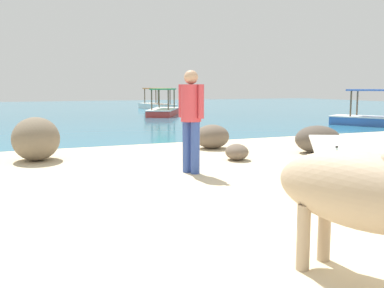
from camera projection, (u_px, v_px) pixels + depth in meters
sand_beach at (336, 240)px, 4.03m from camera, size 18.00×14.00×0.04m
water_surface at (56, 112)px, 24.07m from camera, size 60.00×36.00×0.03m
cow at (370, 193)px, 3.03m from camera, size 0.90×1.74×0.98m
low_bench_table at (333, 175)px, 5.22m from camera, size 0.86×0.66×0.39m
bottle at (336, 161)px, 5.08m from camera, size 0.07×0.07×0.30m
deck_chair_far at (328, 156)px, 6.27m from camera, size 0.82×0.92×0.68m
person_standing at (191, 113)px, 6.93m from camera, size 0.32×0.47×1.62m
shore_rock_large at (212, 136)px, 9.81m from camera, size 0.78×0.74×0.53m
shore_rock_medium at (318, 139)px, 9.11m from camera, size 1.18×1.12×0.57m
shore_rock_small at (237, 152)px, 8.28m from camera, size 0.57×0.65×0.30m
shore_rock_flat at (36, 139)px, 8.19m from camera, size 1.01×1.19×0.81m
boat_red at (164, 110)px, 21.41m from camera, size 2.75×3.78×1.29m
boat_white at (157, 104)px, 27.37m from camera, size 1.44×3.75×1.29m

